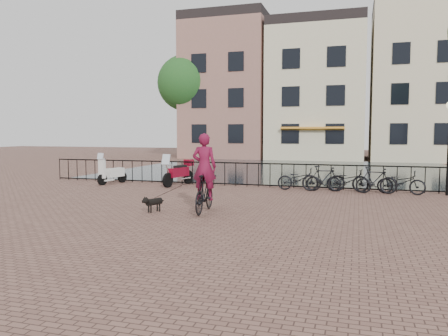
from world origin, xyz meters
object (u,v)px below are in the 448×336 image
(cyclist, at_px, (204,178))
(motorcycle, at_px, (178,169))
(dog, at_px, (154,204))
(scooter, at_px, (112,168))

(cyclist, relative_size, motorcycle, 1.30)
(dog, bearing_deg, scooter, 155.08)
(motorcycle, distance_m, scooter, 3.11)
(cyclist, xyz_separation_m, motorcycle, (-3.23, 5.69, -0.30))
(cyclist, relative_size, dog, 3.59)
(motorcycle, relative_size, scooter, 1.28)
(cyclist, xyz_separation_m, dog, (-1.43, -0.36, -0.78))
(scooter, bearing_deg, cyclist, -26.34)
(dog, distance_m, motorcycle, 6.33)
(scooter, bearing_deg, dog, -35.48)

